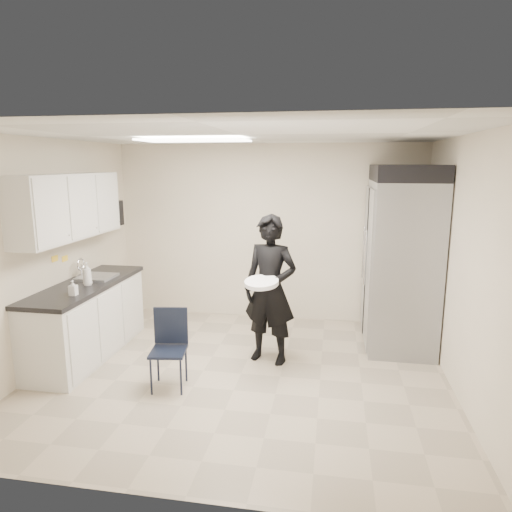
% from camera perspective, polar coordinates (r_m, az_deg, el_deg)
% --- Properties ---
extents(floor, '(4.50, 4.50, 0.00)m').
position_cam_1_polar(floor, '(5.29, -1.86, -14.47)').
color(floor, tan).
rests_on(floor, ground).
extents(ceiling, '(4.50, 4.50, 0.00)m').
position_cam_1_polar(ceiling, '(4.76, -2.07, 14.92)').
color(ceiling, silver).
rests_on(ceiling, back_wall).
extents(back_wall, '(4.50, 0.00, 4.50)m').
position_cam_1_polar(back_wall, '(6.80, 1.45, 2.91)').
color(back_wall, beige).
rests_on(back_wall, floor).
extents(left_wall, '(0.00, 4.00, 4.00)m').
position_cam_1_polar(left_wall, '(5.75, -24.50, 0.28)').
color(left_wall, beige).
rests_on(left_wall, floor).
extents(right_wall, '(0.00, 4.00, 4.00)m').
position_cam_1_polar(right_wall, '(4.93, 24.58, -1.43)').
color(right_wall, beige).
rests_on(right_wall, floor).
extents(ceiling_panel, '(1.20, 0.60, 0.02)m').
position_cam_1_polar(ceiling_panel, '(5.30, -7.72, 14.16)').
color(ceiling_panel, white).
rests_on(ceiling_panel, ceiling).
extents(lower_counter, '(0.60, 1.90, 0.86)m').
position_cam_1_polar(lower_counter, '(5.97, -20.32, -7.66)').
color(lower_counter, silver).
rests_on(lower_counter, floor).
extents(countertop, '(0.64, 1.95, 0.05)m').
position_cam_1_polar(countertop, '(5.84, -20.63, -3.43)').
color(countertop, black).
rests_on(countertop, lower_counter).
extents(sink, '(0.42, 0.40, 0.14)m').
position_cam_1_polar(sink, '(6.04, -19.27, -2.99)').
color(sink, gray).
rests_on(sink, countertop).
extents(faucet, '(0.02, 0.02, 0.24)m').
position_cam_1_polar(faucet, '(6.11, -21.01, -1.52)').
color(faucet, silver).
rests_on(faucet, countertop).
extents(upper_cabinets, '(0.35, 1.80, 0.75)m').
position_cam_1_polar(upper_cabinets, '(5.75, -22.37, 5.75)').
color(upper_cabinets, silver).
rests_on(upper_cabinets, left_wall).
extents(towel_dispenser, '(0.22, 0.30, 0.35)m').
position_cam_1_polar(towel_dispenser, '(6.80, -17.60, 5.09)').
color(towel_dispenser, black).
rests_on(towel_dispenser, left_wall).
extents(notice_sticker_left, '(0.00, 0.12, 0.07)m').
position_cam_1_polar(notice_sticker_left, '(5.84, -23.84, -0.30)').
color(notice_sticker_left, yellow).
rests_on(notice_sticker_left, left_wall).
extents(notice_sticker_right, '(0.00, 0.12, 0.07)m').
position_cam_1_polar(notice_sticker_right, '(6.01, -22.77, -0.29)').
color(notice_sticker_right, yellow).
rests_on(notice_sticker_right, left_wall).
extents(commercial_fridge, '(0.80, 1.35, 2.10)m').
position_cam_1_polar(commercial_fridge, '(6.12, 17.62, -0.97)').
color(commercial_fridge, gray).
rests_on(commercial_fridge, floor).
extents(fridge_compressor, '(0.80, 1.35, 0.20)m').
position_cam_1_polar(fridge_compressor, '(5.99, 18.29, 9.83)').
color(fridge_compressor, black).
rests_on(fridge_compressor, commercial_fridge).
extents(folding_chair, '(0.41, 0.41, 0.80)m').
position_cam_1_polar(folding_chair, '(4.91, -10.90, -11.66)').
color(folding_chair, black).
rests_on(folding_chair, floor).
extents(man_tuxedo, '(0.73, 0.58, 1.75)m').
position_cam_1_polar(man_tuxedo, '(5.32, 1.77, -4.22)').
color(man_tuxedo, black).
rests_on(man_tuxedo, floor).
extents(bucket_lid, '(0.47, 0.47, 0.05)m').
position_cam_1_polar(bucket_lid, '(5.06, 0.69, -3.33)').
color(bucket_lid, white).
rests_on(bucket_lid, man_tuxedo).
extents(soap_bottle_a, '(0.13, 0.13, 0.28)m').
position_cam_1_polar(soap_bottle_a, '(5.69, -20.37, -2.10)').
color(soap_bottle_a, silver).
rests_on(soap_bottle_a, countertop).
extents(soap_bottle_b, '(0.08, 0.08, 0.17)m').
position_cam_1_polar(soap_bottle_b, '(5.32, -21.90, -3.71)').
color(soap_bottle_b, silver).
rests_on(soap_bottle_b, countertop).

